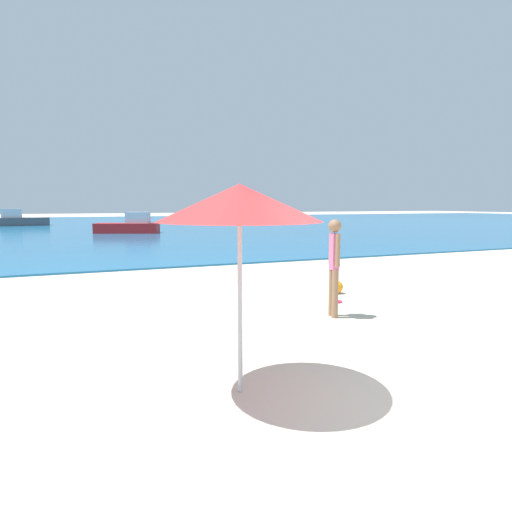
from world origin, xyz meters
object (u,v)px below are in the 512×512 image
(beach_ball, at_px, (336,287))
(beach_umbrella, at_px, (240,203))
(person_standing, at_px, (334,262))
(frisbee, at_px, (336,302))
(boat_far, at_px, (20,220))
(boat_near, at_px, (129,226))

(beach_ball, bearing_deg, beach_umbrella, -133.62)
(beach_ball, xyz_separation_m, beach_umbrella, (-3.85, -4.04, 1.87))
(person_standing, height_order, beach_ball, person_standing)
(frisbee, height_order, beach_umbrella, beach_umbrella)
(beach_umbrella, bearing_deg, person_standing, 41.12)
(person_standing, xyz_separation_m, boat_far, (-8.84, 38.81, -0.40))
(frisbee, distance_m, boat_far, 39.03)
(frisbee, distance_m, boat_near, 23.24)
(boat_far, bearing_deg, frisbee, -79.02)
(boat_far, bearing_deg, beach_ball, -78.01)
(person_standing, relative_size, boat_near, 0.40)
(person_standing, height_order, boat_near, person_standing)
(boat_near, xyz_separation_m, boat_far, (-8.07, 14.65, 0.04))
(frisbee, height_order, boat_near, boat_near)
(beach_umbrella, bearing_deg, beach_ball, 46.38)
(beach_ball, bearing_deg, frisbee, -123.72)
(person_standing, distance_m, beach_ball, 2.26)
(person_standing, relative_size, frisbee, 6.73)
(beach_umbrella, bearing_deg, boat_near, 85.93)
(boat_near, bearing_deg, beach_ball, 116.57)
(frisbee, bearing_deg, beach_umbrella, -135.53)
(boat_near, xyz_separation_m, beach_umbrella, (-1.88, -26.47, 1.47))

